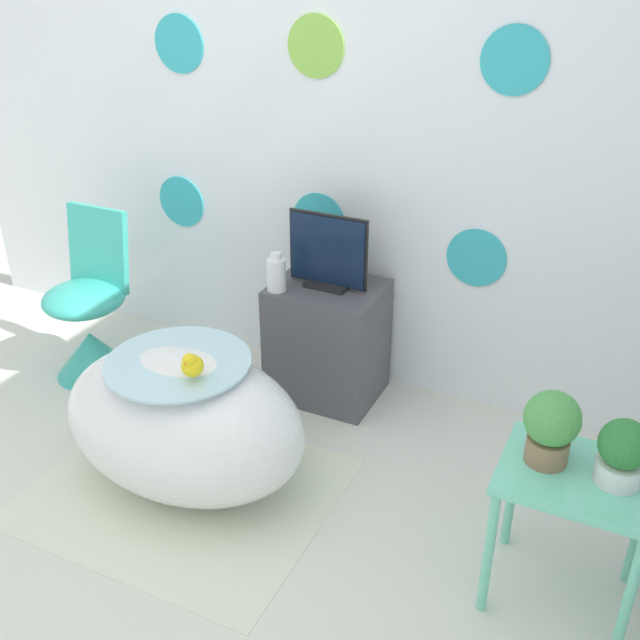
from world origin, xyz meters
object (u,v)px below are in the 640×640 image
(chair, at_px, (90,325))
(tv, at_px, (328,255))
(potted_plant_left, at_px, (551,425))
(potted_plant_right, at_px, (623,452))
(vase, at_px, (276,274))
(bathtub, at_px, (184,421))

(chair, relative_size, tv, 2.22)
(potted_plant_left, bearing_deg, tv, 145.37)
(potted_plant_right, bearing_deg, potted_plant_left, 178.35)
(potted_plant_left, bearing_deg, chair, 169.08)
(tv, xyz_separation_m, vase, (-0.18, -0.13, -0.07))
(chair, height_order, vase, chair)
(bathtub, distance_m, potted_plant_right, 1.56)
(bathtub, xyz_separation_m, potted_plant_right, (1.52, 0.06, 0.33))
(bathtub, distance_m, vase, 0.77)
(bathtub, bearing_deg, potted_plant_left, 2.89)
(potted_plant_right, bearing_deg, chair, 169.86)
(chair, xyz_separation_m, potted_plant_left, (2.21, -0.43, 0.38))
(potted_plant_left, bearing_deg, potted_plant_right, -1.65)
(tv, relative_size, potted_plant_left, 1.50)
(vase, bearing_deg, tv, 35.55)
(chair, xyz_separation_m, potted_plant_right, (2.42, -0.43, 0.35))
(chair, bearing_deg, vase, 12.16)
(chair, bearing_deg, bathtub, -28.90)
(potted_plant_right, bearing_deg, tv, 149.68)
(chair, distance_m, vase, 1.02)
(vase, height_order, potted_plant_right, vase)
(vase, bearing_deg, potted_plant_left, -26.05)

